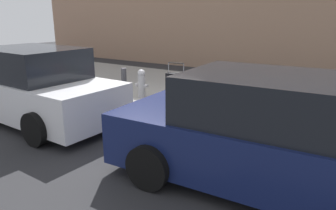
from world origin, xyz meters
name	(u,v)px	position (x,y,z in m)	size (l,w,h in m)	color
ground_plane	(135,112)	(0.00, 0.00, 0.00)	(40.00, 40.00, 0.00)	#28282B
sidewalk_curb	(186,90)	(0.00, -2.50, 0.07)	(18.00, 5.00, 0.14)	gray
suitcase_red_0	(289,110)	(-3.41, -0.85, 0.42)	(0.44, 0.30, 0.75)	red
suitcase_olive_1	(261,106)	(-2.85, -0.80, 0.42)	(0.44, 0.25, 0.61)	#59601E
suitcase_silver_2	(240,101)	(-2.32, -0.91, 0.43)	(0.36, 0.20, 0.90)	#9EA0A8
suitcase_maroon_3	(218,96)	(-1.80, -0.87, 0.48)	(0.40, 0.20, 0.97)	maroon
suitcase_navy_4	(198,96)	(-1.23, -0.93, 0.41)	(0.48, 0.23, 0.84)	navy
suitcase_black_5	(176,88)	(-0.62, -0.90, 0.53)	(0.50, 0.28, 1.04)	black
fire_hydrant	(142,83)	(0.45, -0.85, 0.54)	(0.39, 0.21, 0.77)	#99999E
bollard_post	(124,82)	(0.94, -0.70, 0.53)	(0.15, 0.15, 0.78)	#333338
parked_car_navy_0	(268,135)	(-3.69, 1.67, 0.74)	(4.39, 2.22, 1.57)	#141E4C
parked_car_white_1	(34,87)	(1.52, 1.67, 0.76)	(4.37, 2.08, 1.63)	silver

